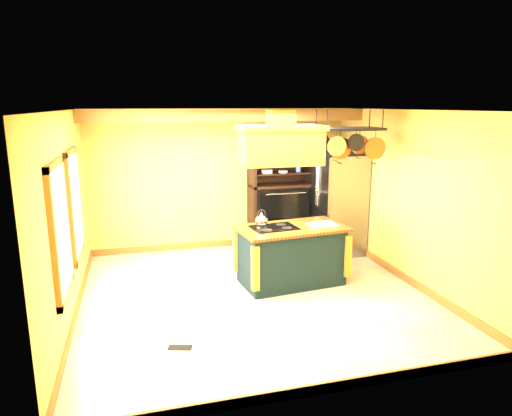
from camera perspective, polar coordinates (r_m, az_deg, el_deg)
name	(u,v)px	position (r m, az deg, el deg)	size (l,w,h in m)	color
floor	(254,295)	(6.94, -0.23, -10.78)	(5.00, 5.00, 0.00)	beige
ceiling	(254,110)	(6.35, -0.26, 12.13)	(5.00, 5.00, 0.00)	white
wall_back	(221,180)	(8.91, -4.37, 3.57)	(5.00, 0.02, 2.70)	gold
wall_front	(324,265)	(4.24, 8.50, -7.02)	(5.00, 0.02, 2.70)	gold
wall_left	(67,218)	(6.37, -22.55, -1.13)	(0.02, 5.00, 2.70)	gold
wall_right	(408,198)	(7.54, 18.47, 1.24)	(0.02, 5.00, 2.70)	gold
ceiling_beam	(229,116)	(8.01, -3.43, 11.46)	(5.00, 0.15, 0.20)	brown
window_near	(61,230)	(5.58, -23.24, -2.53)	(0.06, 1.06, 1.56)	brown
window_far	(75,204)	(6.93, -21.70, 0.44)	(0.06, 1.06, 1.56)	brown
kitchen_island	(291,255)	(7.23, 4.39, -5.82)	(1.75, 1.09, 1.11)	#13292C
range_hood	(280,143)	(6.81, 3.06, 8.14)	(1.25, 0.71, 0.80)	gold
pot_rack	(349,137)	(7.23, 11.59, 8.67)	(1.11, 0.51, 0.76)	black
refrigerator	(337,205)	(8.81, 10.15, 0.43)	(0.81, 0.96, 1.88)	gray
hutch	(280,204)	(9.05, 3.03, 0.55)	(1.24, 0.56, 2.19)	black
floor_register	(180,347)	(5.64, -9.47, -16.81)	(0.28, 0.12, 0.01)	black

